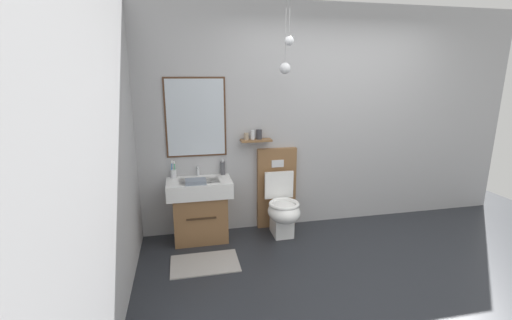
{
  "coord_description": "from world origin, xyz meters",
  "views": [
    {
      "loc": [
        -1.82,
        -2.33,
        1.86
      ],
      "look_at": [
        -1.04,
        1.25,
        0.95
      ],
      "focal_mm": 24.23,
      "sensor_mm": 36.0,
      "label": 1
    }
  ],
  "objects": [
    {
      "name": "folded_hand_towel",
      "position": [
        -1.7,
        1.28,
        0.74
      ],
      "size": [
        0.22,
        0.16,
        0.04
      ],
      "primitive_type": "cube",
      "color": "gray",
      "rests_on": "vanity_sink_left"
    },
    {
      "name": "ground_plane",
      "position": [
        0.0,
        0.0,
        -0.05
      ],
      "size": [
        6.09,
        4.62,
        0.1
      ],
      "primitive_type": "cube",
      "color": "#23262B",
      "rests_on": "ground"
    },
    {
      "name": "vanity_sink_left",
      "position": [
        -1.66,
        1.41,
        0.38
      ],
      "size": [
        0.72,
        0.45,
        0.71
      ],
      "color": "brown",
      "rests_on": "ground"
    },
    {
      "name": "wall_left",
      "position": [
        -2.39,
        0.0,
        1.33
      ],
      "size": [
        0.12,
        3.42,
        2.66
      ],
      "primitive_type": "cube",
      "color": "#A8A8AA",
      "rests_on": "ground"
    },
    {
      "name": "toilet",
      "position": [
        -0.71,
        1.39,
        0.38
      ],
      "size": [
        0.48,
        0.63,
        1.0
      ],
      "color": "brown",
      "rests_on": "ground"
    },
    {
      "name": "soap_dispenser",
      "position": [
        -1.37,
        1.56,
        0.79
      ],
      "size": [
        0.06,
        0.06,
        0.19
      ],
      "color": "#4C4C51",
      "rests_on": "vanity_sink_left"
    },
    {
      "name": "wall_back",
      "position": [
        -0.02,
        1.65,
        1.33
      ],
      "size": [
        4.89,
        0.6,
        2.66
      ],
      "color": "#A8A8AA",
      "rests_on": "ground"
    },
    {
      "name": "toothbrush_cup",
      "position": [
        -1.94,
        1.55,
        0.77
      ],
      "size": [
        0.07,
        0.07,
        0.2
      ],
      "color": "silver",
      "rests_on": "vanity_sink_left"
    },
    {
      "name": "tap_on_left_sink",
      "position": [
        -1.66,
        1.56,
        0.78
      ],
      "size": [
        0.03,
        0.13,
        0.11
      ],
      "color": "silver",
      "rests_on": "vanity_sink_left"
    },
    {
      "name": "bath_mat",
      "position": [
        -1.66,
        0.83,
        0.01
      ],
      "size": [
        0.68,
        0.44,
        0.01
      ],
      "primitive_type": "cube",
      "color": "#9E9993",
      "rests_on": "ground"
    }
  ]
}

